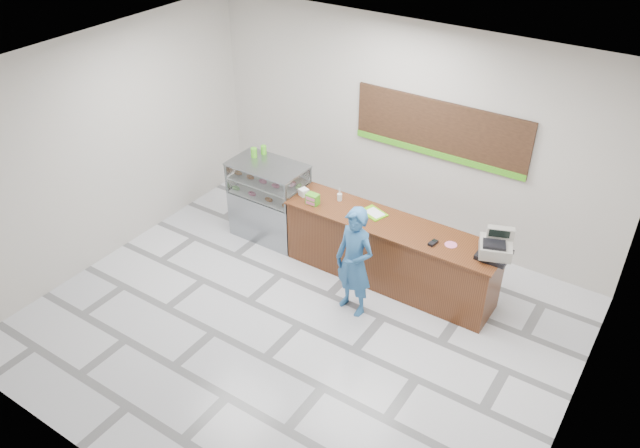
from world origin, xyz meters
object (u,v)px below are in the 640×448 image
Objects in this scene: serving_tray at (374,213)px; customer at (355,262)px; display_case at (269,200)px; cash_register at (496,247)px; sales_counter at (389,253)px.

serving_tray is 0.98m from customer.
cash_register is (3.72, 0.05, 0.50)m from display_case.
customer reaches higher than sales_counter.
serving_tray is (-0.35, 0.09, 0.52)m from sales_counter.
display_case reaches higher than sales_counter.
cash_register reaches higher than display_case.
cash_register is 1.85m from serving_tray.
cash_register is at bearing 17.92° from serving_tray.
serving_tray is at bearing 114.27° from customer.
display_case is 3.07× the size of serving_tray.
sales_counter is 1.64m from cash_register.
display_case is 2.28m from customer.
serving_tray is (-1.84, 0.04, -0.14)m from cash_register.
cash_register is (1.50, 0.05, 0.66)m from sales_counter.
cash_register reaches higher than sales_counter.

